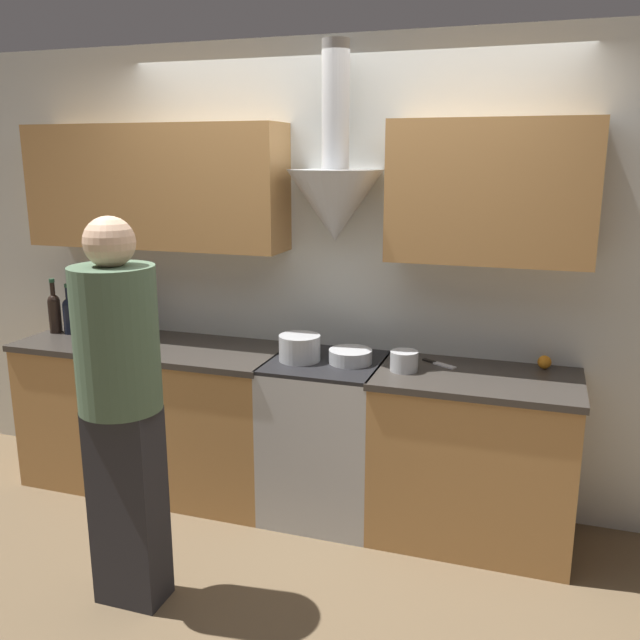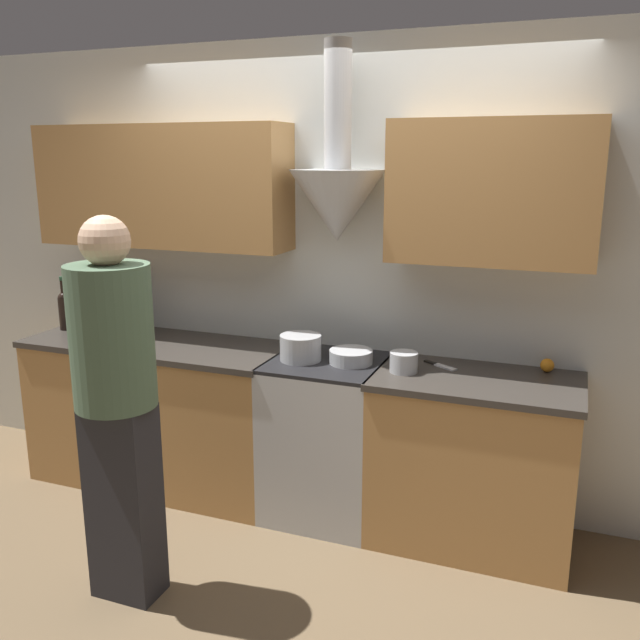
# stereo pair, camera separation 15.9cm
# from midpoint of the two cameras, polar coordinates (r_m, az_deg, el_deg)

# --- Properties ---
(ground_plane) EXTENTS (12.00, 12.00, 0.00)m
(ground_plane) POSITION_cam_midpoint_polar(r_m,az_deg,el_deg) (3.78, -2.29, -17.88)
(ground_plane) COLOR brown
(wall_back) EXTENTS (8.40, 0.52, 2.60)m
(wall_back) POSITION_cam_midpoint_polar(r_m,az_deg,el_deg) (3.82, -0.90, 6.10)
(wall_back) COLOR silver
(wall_back) RESTS_ON ground_plane
(counter_left) EXTENTS (1.59, 0.62, 0.90)m
(counter_left) POSITION_cam_midpoint_polar(r_m,az_deg,el_deg) (4.27, -14.80, -7.72)
(counter_left) COLOR #B27F47
(counter_left) RESTS_ON ground_plane
(counter_right) EXTENTS (1.03, 0.62, 0.90)m
(counter_right) POSITION_cam_midpoint_polar(r_m,az_deg,el_deg) (3.66, 11.52, -11.25)
(counter_right) COLOR #B27F47
(counter_right) RESTS_ON ground_plane
(stove_range) EXTENTS (0.61, 0.60, 0.90)m
(stove_range) POSITION_cam_midpoint_polar(r_m,az_deg,el_deg) (3.82, -0.73, -9.82)
(stove_range) COLOR #B7BABC
(stove_range) RESTS_ON ground_plane
(wine_bottle_0) EXTENTS (0.08, 0.08, 0.34)m
(wine_bottle_0) POSITION_cam_midpoint_polar(r_m,az_deg,el_deg) (4.56, -22.40, 0.70)
(wine_bottle_0) COLOR black
(wine_bottle_0) RESTS_ON counter_left
(wine_bottle_1) EXTENTS (0.08, 0.08, 0.31)m
(wine_bottle_1) POSITION_cam_midpoint_polar(r_m,az_deg,el_deg) (4.50, -21.31, 0.50)
(wine_bottle_1) COLOR black
(wine_bottle_1) RESTS_ON counter_left
(wine_bottle_2) EXTENTS (0.08, 0.08, 0.32)m
(wine_bottle_2) POSITION_cam_midpoint_polar(r_m,az_deg,el_deg) (4.43, -20.23, 0.51)
(wine_bottle_2) COLOR black
(wine_bottle_2) RESTS_ON counter_left
(wine_bottle_3) EXTENTS (0.07, 0.07, 0.35)m
(wine_bottle_3) POSITION_cam_midpoint_polar(r_m,az_deg,el_deg) (4.37, -19.26, 0.46)
(wine_bottle_3) COLOR black
(wine_bottle_3) RESTS_ON counter_left
(wine_bottle_4) EXTENTS (0.07, 0.07, 0.35)m
(wine_bottle_4) POSITION_cam_midpoint_polar(r_m,az_deg,el_deg) (4.30, -18.33, 0.34)
(wine_bottle_4) COLOR black
(wine_bottle_4) RESTS_ON counter_left
(wine_bottle_5) EXTENTS (0.08, 0.08, 0.31)m
(wine_bottle_5) POSITION_cam_midpoint_polar(r_m,az_deg,el_deg) (4.25, -17.20, 0.05)
(wine_bottle_5) COLOR black
(wine_bottle_5) RESTS_ON counter_left
(stock_pot) EXTENTS (0.22, 0.22, 0.14)m
(stock_pot) POSITION_cam_midpoint_polar(r_m,az_deg,el_deg) (3.66, -2.98, -2.37)
(stock_pot) COLOR #B7BABC
(stock_pot) RESTS_ON stove_range
(mixing_bowl) EXTENTS (0.23, 0.23, 0.07)m
(mixing_bowl) POSITION_cam_midpoint_polar(r_m,az_deg,el_deg) (3.62, 1.32, -3.08)
(mixing_bowl) COLOR #B7BABC
(mixing_bowl) RESTS_ON stove_range
(orange_fruit) EXTENTS (0.07, 0.07, 0.07)m
(orange_fruit) POSITION_cam_midpoint_polar(r_m,az_deg,el_deg) (3.69, 17.21, -3.42)
(orange_fruit) COLOR orange
(orange_fruit) RESTS_ON counter_right
(saucepan) EXTENTS (0.14, 0.14, 0.10)m
(saucepan) POSITION_cam_midpoint_polar(r_m,az_deg,el_deg) (3.50, 5.80, -3.46)
(saucepan) COLOR #B7BABC
(saucepan) RESTS_ON counter_right
(chefs_knife) EXTENTS (0.20, 0.13, 0.01)m
(chefs_knife) POSITION_cam_midpoint_polar(r_m,az_deg,el_deg) (3.64, 8.75, -3.67)
(chefs_knife) COLOR silver
(chefs_knife) RESTS_ON counter_right
(person_foreground_left) EXTENTS (0.35, 0.35, 1.74)m
(person_foreground_left) POSITION_cam_midpoint_polar(r_m,az_deg,el_deg) (3.05, -17.88, -6.39)
(person_foreground_left) COLOR #28282D
(person_foreground_left) RESTS_ON ground_plane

